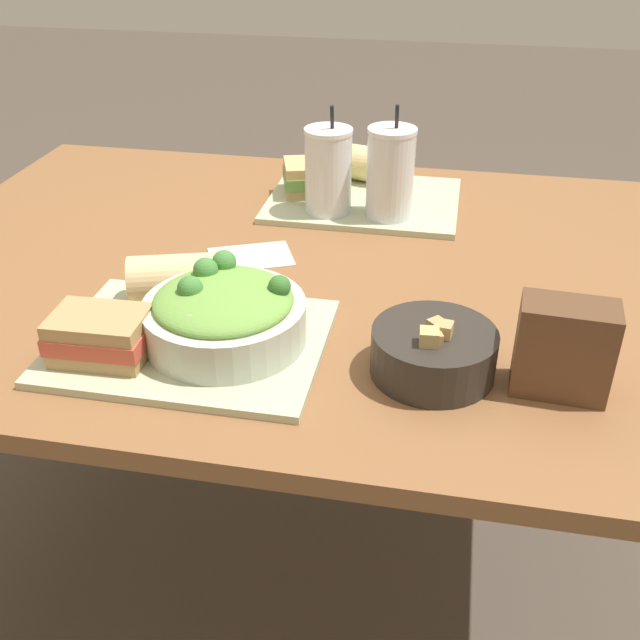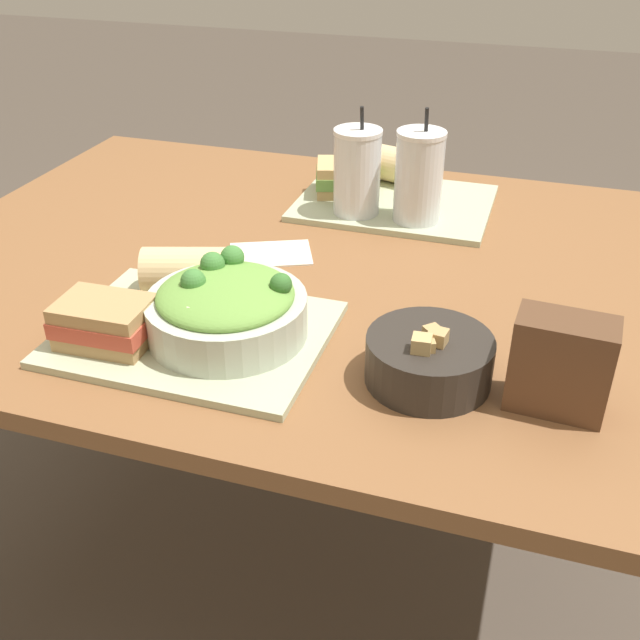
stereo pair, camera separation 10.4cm
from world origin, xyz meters
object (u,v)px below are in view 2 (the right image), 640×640
drink_cup_dark (357,174)px  napkin_folded (270,254)px  sandwich_near (105,322)px  drink_cup_red (419,179)px  chip_bag (561,365)px  salad_bowl (226,307)px  baguette_near (191,271)px  soup_bowl (429,358)px  baguette_far (393,164)px  sandwich_far (347,178)px

drink_cup_dark → napkin_folded: drink_cup_dark is taller
sandwich_near → drink_cup_red: size_ratio=0.63×
chip_bag → salad_bowl: bearing=-178.4°
baguette_near → drink_cup_red: drink_cup_red is taller
drink_cup_dark → sandwich_near: bearing=-110.7°
soup_bowl → napkin_folded: size_ratio=0.99×
baguette_near → baguette_far: (0.19, 0.57, 0.00)m
sandwich_near → sandwich_far: size_ratio=0.90×
sandwich_far → drink_cup_dark: drink_cup_dark is taller
salad_bowl → drink_cup_dark: drink_cup_dark is taller
sandwich_near → baguette_near: baguette_near is taller
soup_bowl → chip_bag: size_ratio=1.31×
sandwich_near → baguette_near: bearing=72.3°
soup_bowl → chip_bag: chip_bag is taller
chip_bag → soup_bowl: bearing=-179.0°
soup_bowl → baguette_near: bearing=164.9°
sandwich_far → drink_cup_red: size_ratio=0.70×
soup_bowl → chip_bag: (0.16, -0.01, 0.03)m
baguette_far → napkin_folded: size_ratio=0.72×
sandwich_near → drink_cup_red: (0.33, 0.55, 0.05)m
sandwich_far → chip_bag: (0.44, -0.59, 0.02)m
soup_bowl → sandwich_near: (-0.44, -0.06, 0.01)m
soup_bowl → napkin_folded: (-0.33, 0.29, -0.03)m
sandwich_far → napkin_folded: size_ratio=0.88×
sandwich_near → drink_cup_red: bearing=57.6°
salad_bowl → sandwich_far: (0.01, 0.57, -0.01)m
sandwich_near → drink_cup_red: 0.65m
salad_bowl → baguette_far: salad_bowl is taller
baguette_far → sandwich_far: bearing=157.2°
chip_bag → sandwich_far: bearing=130.3°
salad_bowl → baguette_near: (-0.10, 0.10, -0.01)m
soup_bowl → baguette_near: same height
sandwich_near → drink_cup_dark: size_ratio=0.65×
baguette_near → chip_bag: (0.56, -0.11, 0.01)m
soup_bowl → sandwich_far: 0.65m
drink_cup_red → salad_bowl: bearing=-109.9°
baguette_near → soup_bowl: bearing=-122.6°
sandwich_far → baguette_far: 0.12m
salad_bowl → baguette_near: salad_bowl is taller
soup_bowl → napkin_folded: bearing=139.2°
baguette_near → napkin_folded: 0.20m
baguette_near → baguette_far: same height
soup_bowl → drink_cup_red: size_ratio=0.78×
sandwich_far → drink_cup_dark: 0.11m
baguette_far → napkin_folded: (-0.13, -0.39, -0.05)m
salad_bowl → baguette_far: size_ratio=1.88×
salad_bowl → baguette_far: bearing=82.6°
drink_cup_dark → napkin_folded: bearing=-115.9°
baguette_near → chip_bag: chip_bag is taller
salad_bowl → sandwich_far: bearing=88.8°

